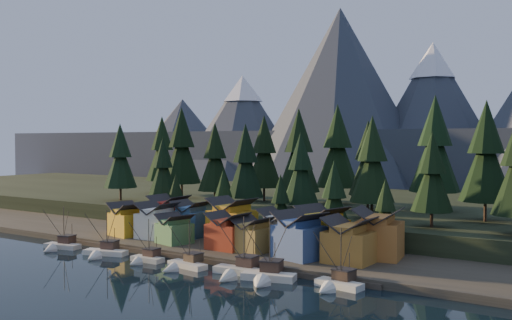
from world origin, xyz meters
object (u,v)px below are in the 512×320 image
Objects in this scene: boat_0 at (59,240)px; house_front_0 at (128,218)px; boat_3 at (183,259)px; boat_4 at (239,264)px; boat_2 at (145,253)px; boat_1 at (103,247)px; house_back_1 at (191,218)px; boat_6 at (336,275)px; house_back_0 at (169,213)px; boat_5 at (267,268)px; house_front_1 at (157,219)px.

house_front_0 is at bearing 59.20° from boat_0.
boat_4 is (12.54, 1.03, 0.20)m from boat_3.
boat_2 is at bearing 178.25° from boat_4.
boat_1 is 24.59m from house_back_1.
house_front_0 is at bearing 157.33° from boat_4.
boat_1 is 1.15× the size of house_front_0.
boat_2 is at bearing -77.64° from house_back_1.
boat_4 reaches higher than boat_3.
boat_3 is 0.92× the size of boat_6.
boat_4 is (49.66, 1.63, 0.03)m from boat_0.
boat_0 is at bearing 164.28° from boat_1.
boat_2 is 30.77m from house_back_0.
house_back_1 is (-36.74, 23.00, 3.59)m from boat_5.
boat_1 is at bearing 179.41° from boat_2.
boat_1 is at bearing 177.83° from boat_4.
boat_6 is 56.16m from house_front_1.
boat_5 is at bearing -10.39° from boat_4.
boat_1 is at bearing -10.52° from boat_0.
house_front_1 is (-35.06, 15.49, 3.90)m from boat_4.
boat_5 is at bearing -30.51° from house_back_0.
boat_1 is 54.57m from boat_6.
boat_3 is 0.83× the size of boat_4.
boat_2 is 0.78× the size of boat_5.
boat_0 is at bearing 179.13° from boat_2.
boat_6 reaches higher than boat_0.
house_front_1 is at bearing -65.93° from house_back_0.
boat_2 is (26.64, 0.55, -0.14)m from boat_0.
boat_5 is (19.20, 0.34, 0.53)m from boat_3.
boat_4 is at bearing -167.65° from boat_6.
house_front_0 is 1.08× the size of house_front_1.
boat_5 is (41.95, 0.69, 0.46)m from boat_1.
boat_1 is 18.51m from house_front_0.
boat_3 is 12.58m from boat_4.
boat_2 is 42.30m from boat_6.
boat_1 is 12.28m from boat_2.
boat_0 is at bearing -113.11° from house_back_0.
boat_3 is 1.11× the size of house_back_0.
boat_6 reaches higher than house_front_0.
house_back_0 is (-16.44, 25.63, 4.45)m from boat_2.
house_front_0 is (-20.98, 15.58, 3.78)m from boat_2.
house_back_0 reaches higher than boat_6.
boat_2 is at bearing -59.14° from house_back_0.
house_back_0 reaches higher than boat_1.
boat_1 is 1.17× the size of house_back_0.
boat_0 is 28.43m from house_back_0.
boat_3 is 29.48m from house_back_1.
boat_1 reaches higher than boat_0.
boat_5 is at bearing -4.68° from house_front_0.
boat_6 reaches higher than boat_3.
boat_3 is at bearing -57.51° from house_back_1.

